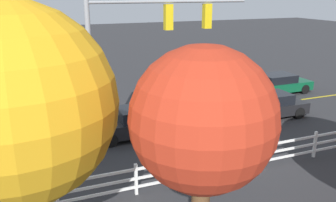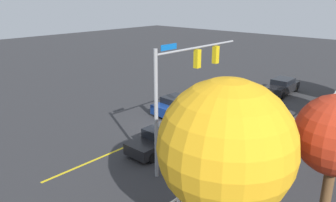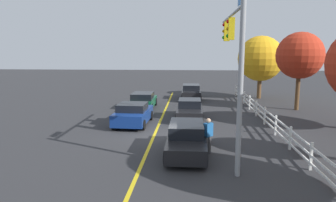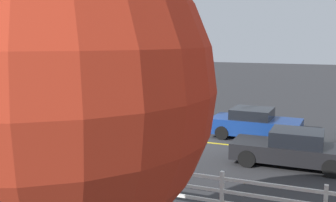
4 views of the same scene
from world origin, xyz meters
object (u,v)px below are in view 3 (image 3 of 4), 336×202
Objects in this scene: car_4 at (133,114)px; pedestrian at (208,134)px; tree_2 at (300,56)px; car_3 at (143,101)px; car_2 at (191,92)px; car_1 at (190,110)px; tree_1 at (261,59)px; car_0 at (186,139)px.

pedestrian reaches higher than car_4.
car_3 is at bearing -88.93° from tree_2.
car_2 reaches higher than car_4.
car_1 is 7.55m from pedestrian.
tree_1 is at bearing 98.23° from car_2.
car_1 is 2.51× the size of pedestrian.
tree_1 is 1.00× the size of tree_2.
car_0 is 1.06× the size of car_3.
car_0 is 2.71× the size of pedestrian.
car_4 is at bearing -41.41° from tree_1.
pedestrian is (7.49, 0.87, 0.28)m from car_1.
tree_2 reaches higher than car_4.
tree_1 is (-6.33, 10.80, 3.31)m from car_3.
tree_1 is (-17.46, 7.06, 3.27)m from car_0.
tree_2 is (5.03, 8.50, 3.65)m from car_2.
car_3 is at bearing 4.64° from car_4.
pedestrian is (5.50, 4.51, 0.24)m from car_4.
car_2 is 6.61m from car_3.
car_0 is at bearing -1.47° from car_2.
car_4 is at bearing -64.33° from tree_2.
car_0 is 6.50m from car_4.
car_4 is 7.12m from pedestrian.
car_0 is 1.08× the size of car_1.
car_3 is at bearing 158.79° from pedestrian.
car_4 is 2.46× the size of pedestrian.
car_1 is 0.98× the size of car_3.
pedestrian is 14.20m from tree_2.
car_2 is 2.72× the size of pedestrian.
tree_1 reaches higher than pedestrian.
car_2 is at bearing -81.14° from tree_1.
car_1 is 4.15m from car_4.
car_2 reaches higher than car_1.
car_2 is at bearing -37.35° from car_3.
tree_2 reaches higher than pedestrian.
car_2 is 11.56m from car_4.
car_3 is 5.66m from car_4.
car_2 is 16.45m from pedestrian.
pedestrian is (16.43, 0.75, 0.23)m from car_2.
car_1 is 12.61m from tree_1.
tree_1 is at bearing -59.84° from car_3.
car_0 is 7.46m from car_1.
tree_2 is at bearing 101.55° from pedestrian.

